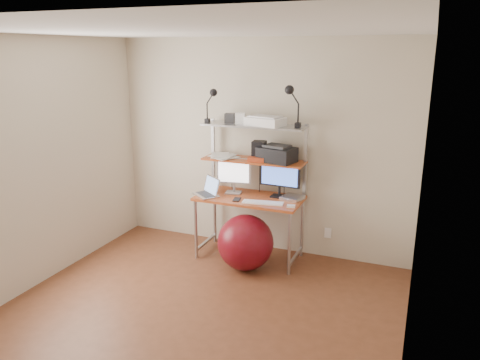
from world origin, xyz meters
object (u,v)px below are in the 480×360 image
(monitor_black, at_px, (280,176))
(printer, at_px, (277,154))
(monitor_silver, at_px, (234,173))
(laptop, at_px, (209,191))
(exercise_ball, at_px, (245,242))

(monitor_black, bearing_deg, printer, -138.35)
(monitor_silver, height_order, laptop, monitor_silver)
(monitor_silver, xyz_separation_m, laptop, (-0.24, -0.20, -0.19))
(exercise_ball, bearing_deg, monitor_silver, 127.63)
(monitor_silver, xyz_separation_m, exercise_ball, (0.30, -0.38, -0.67))
(monitor_black, height_order, printer, printer)
(printer, bearing_deg, monitor_black, 51.89)
(monitor_silver, height_order, printer, printer)
(monitor_silver, bearing_deg, printer, -7.21)
(exercise_ball, bearing_deg, printer, 63.37)
(monitor_silver, height_order, monitor_black, monitor_black)
(laptop, height_order, printer, printer)
(exercise_ball, bearing_deg, laptop, 160.45)
(monitor_black, bearing_deg, laptop, -158.50)
(monitor_silver, distance_m, exercise_ball, 0.82)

